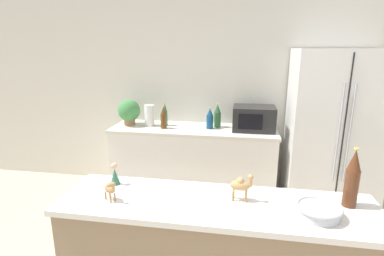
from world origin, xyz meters
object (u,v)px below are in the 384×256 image
(wise_man_figurine_crimson, at_px, (115,175))
(potted_plant, at_px, (129,111))
(back_bottle_0, at_px, (210,119))
(camel_figurine, at_px, (241,185))
(refrigerator, at_px, (333,133))
(paper_towel_roll, at_px, (149,115))
(back_bottle_2, at_px, (217,116))
(back_bottle_3, at_px, (165,115))
(fruit_bowl, at_px, (319,210))
(camel_figurine_second, at_px, (110,189))
(back_bottle_1, at_px, (163,118))
(wine_bottle, at_px, (352,179))
(microwave, at_px, (254,118))

(wise_man_figurine_crimson, bearing_deg, potted_plant, 108.19)
(back_bottle_0, relative_size, camel_figurine, 1.52)
(refrigerator, height_order, paper_towel_roll, refrigerator)
(back_bottle_2, relative_size, back_bottle_3, 1.02)
(paper_towel_roll, distance_m, wise_man_figurine_crimson, 1.80)
(back_bottle_2, distance_m, fruit_bowl, 2.15)
(fruit_bowl, distance_m, camel_figurine_second, 1.16)
(back_bottle_1, bearing_deg, back_bottle_3, 97.05)
(fruit_bowl, bearing_deg, wine_bottle, 36.58)
(microwave, bearing_deg, back_bottle_3, 177.89)
(microwave, relative_size, back_bottle_3, 1.69)
(microwave, bearing_deg, camel_figurine, -93.97)
(back_bottle_0, xyz_separation_m, camel_figurine_second, (-0.37, -1.96, 0.02))
(microwave, distance_m, back_bottle_3, 1.08)
(microwave, bearing_deg, fruit_bowl, -81.89)
(back_bottle_1, distance_m, back_bottle_2, 0.65)
(potted_plant, distance_m, microwave, 1.52)
(microwave, relative_size, back_bottle_2, 1.65)
(wine_bottle, relative_size, camel_figurine, 2.05)
(wise_man_figurine_crimson, bearing_deg, wine_bottle, -1.75)
(potted_plant, height_order, back_bottle_0, potted_plant)
(back_bottle_1, bearing_deg, wine_bottle, -48.16)
(back_bottle_1, bearing_deg, back_bottle_2, 14.90)
(back_bottle_3, bearing_deg, wine_bottle, -50.07)
(back_bottle_1, height_order, back_bottle_2, back_bottle_2)
(microwave, distance_m, back_bottle_1, 1.06)
(back_bottle_0, relative_size, back_bottle_1, 0.93)
(refrigerator, bearing_deg, wise_man_figurine_crimson, -136.75)
(refrigerator, xyz_separation_m, potted_plant, (-2.38, 0.07, 0.15))
(paper_towel_roll, xyz_separation_m, back_bottle_3, (0.19, 0.04, 0.01))
(microwave, distance_m, wine_bottle, 1.88)
(paper_towel_roll, height_order, camel_figurine, paper_towel_roll)
(paper_towel_roll, distance_m, fruit_bowl, 2.49)
(potted_plant, relative_size, back_bottle_2, 1.11)
(camel_figurine, bearing_deg, wise_man_figurine_crimson, 174.31)
(refrigerator, bearing_deg, microwave, 174.62)
(microwave, height_order, fruit_bowl, microwave)
(back_bottle_1, xyz_separation_m, wine_bottle, (1.53, -1.71, 0.10))
(camel_figurine, relative_size, wise_man_figurine_crimson, 1.13)
(back_bottle_2, height_order, camel_figurine, back_bottle_2)
(potted_plant, xyz_separation_m, paper_towel_roll, (0.26, 0.01, -0.05))
(back_bottle_1, xyz_separation_m, camel_figurine_second, (0.18, -1.88, 0.01))
(potted_plant, xyz_separation_m, back_bottle_0, (1.01, -0.00, -0.06))
(back_bottle_2, distance_m, camel_figurine_second, 2.10)
(back_bottle_0, distance_m, camel_figurine_second, 2.00)
(refrigerator, relative_size, back_bottle_2, 6.23)
(back_bottle_3, xyz_separation_m, camel_figurine, (0.95, -1.89, 0.02))
(back_bottle_2, distance_m, camel_figurine, 1.94)
(microwave, distance_m, back_bottle_2, 0.43)
(refrigerator, height_order, back_bottle_0, refrigerator)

